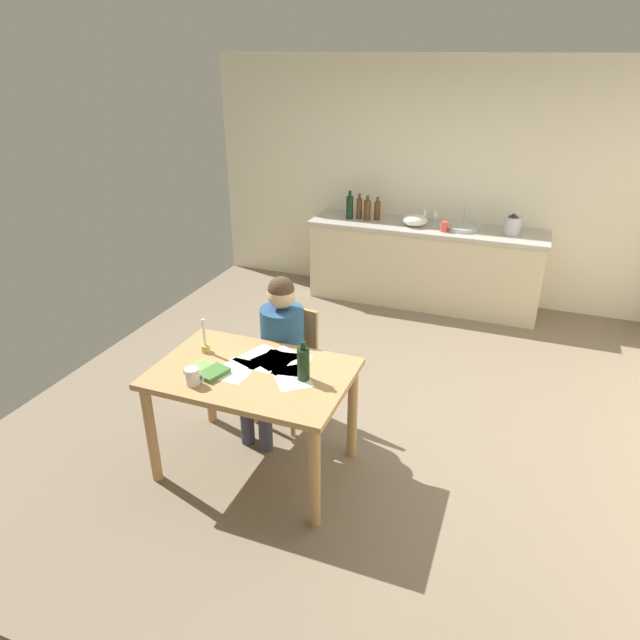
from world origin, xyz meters
The scene contains 27 objects.
ground_plane centered at (0.00, 0.00, -0.02)m, with size 5.20×5.20×0.04m, color #7A6B56.
wall_back centered at (0.00, 2.60, 1.30)m, with size 5.20×0.12×2.60m, color silver.
kitchen_counter centered at (0.00, 2.24, 0.45)m, with size 2.55×0.64×0.90m.
dining_table centered at (-0.47, -1.00, 0.65)m, with size 1.26×0.84×0.77m.
chair_at_table centered at (-0.51, -0.34, 0.50)m, with size 0.45×0.45×0.88m.
person_seated centered at (-0.53, -0.49, 0.68)m, with size 0.38×0.62×1.19m.
coffee_mug centered at (-0.73, -1.27, 0.82)m, with size 0.13×0.09×0.11m.
candlestick centered at (-0.88, -0.88, 0.83)m, with size 0.06×0.06×0.24m.
book_magazine centered at (-0.77, -1.12, 0.78)m, with size 0.15×0.17×0.03m, color #75AA4C.
book_cookery centered at (-0.67, -1.13, 0.78)m, with size 0.13×0.18×0.03m, color #417333.
paper_letter centered at (-0.26, -0.83, 0.77)m, with size 0.21×0.30×0.00m, color white.
paper_bill centered at (-0.20, -0.98, 0.77)m, with size 0.21×0.30×0.00m, color white.
paper_envelope centered at (-0.39, -0.85, 0.77)m, with size 0.21×0.30×0.00m, color white.
paper_receipt centered at (-0.57, -1.03, 0.77)m, with size 0.21×0.30×0.00m, color white.
paper_notice centered at (-0.51, -0.81, 0.77)m, with size 0.21×0.30×0.00m, color white.
paper_flyer centered at (-0.39, -0.79, 0.77)m, with size 0.21×0.30×0.00m, color white.
wine_bottle_on_table centered at (-0.12, -0.97, 0.88)m, with size 0.08×0.08×0.26m.
sink_unit centered at (0.38, 2.24, 0.92)m, with size 0.36×0.36×0.24m.
bottle_oil centered at (-0.88, 2.22, 1.03)m, with size 0.08×0.08×0.31m.
bottle_vinegar centered at (-0.77, 2.25, 1.02)m, with size 0.06×0.06×0.28m.
bottle_wine_red centered at (-0.67, 2.23, 1.02)m, with size 0.08×0.08×0.27m.
bottle_sauce centered at (-0.57, 2.28, 1.01)m, with size 0.07×0.07×0.25m.
mixing_bowl centered at (-0.13, 2.20, 0.96)m, with size 0.27×0.27×0.12m, color white.
stovetop_kettle centered at (0.88, 2.24, 1.00)m, with size 0.18×0.18×0.22m.
wine_glass_near_sink centered at (0.05, 2.39, 1.01)m, with size 0.07×0.07×0.15m.
wine_glass_by_kettle centered at (-0.06, 2.39, 1.01)m, with size 0.07×0.07×0.15m.
teacup_on_counter centered at (0.21, 2.09, 0.95)m, with size 0.11×0.07×0.11m.
Camera 1 is at (1.06, -3.77, 2.63)m, focal length 31.84 mm.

